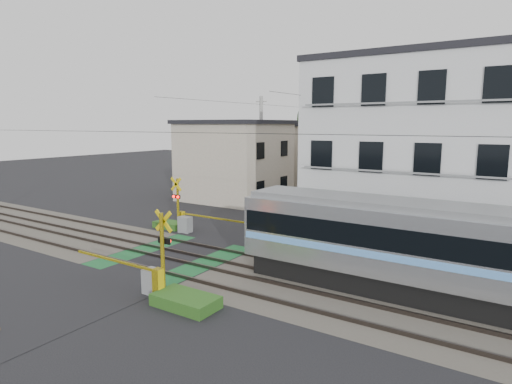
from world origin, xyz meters
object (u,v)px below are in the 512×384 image
Objects in this scene: crossing_signal_far at (185,220)px; apartment_block at (419,150)px; pedestrian at (388,171)px; crossing_signal_near at (154,276)px.

crossing_signal_far is 0.46× the size of apartment_block.
crossing_signal_far is 31.01m from pedestrian.
crossing_signal_near is at bearing 101.75° from pedestrian.
crossing_signal_far is 13.14m from apartment_block.
apartment_block is 6.23× the size of pedestrian.
apartment_block is (11.09, 5.84, 3.94)m from crossing_signal_far.
crossing_signal_near is 0.46× the size of apartment_block.
crossing_signal_far reaches higher than pedestrian.
crossing_signal_near is 8.95m from crossing_signal_far.
pedestrian is (2.61, 30.90, 0.11)m from crossing_signal_far.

